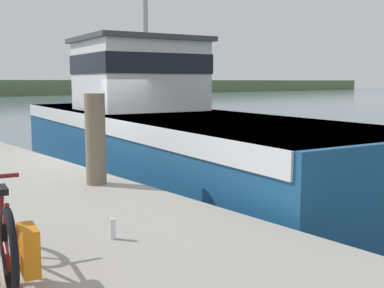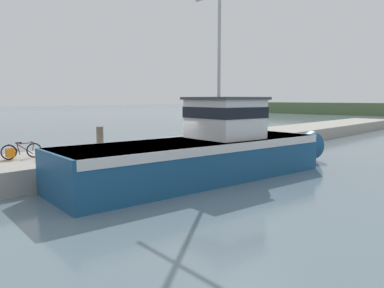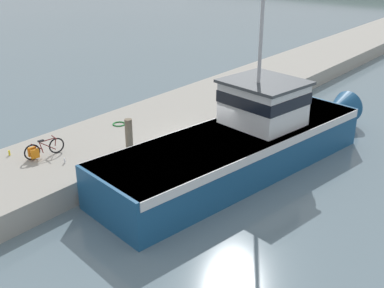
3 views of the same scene
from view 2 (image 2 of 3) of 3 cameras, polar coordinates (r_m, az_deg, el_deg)
name	(u,v)px [view 2 (image 2 of 3)]	position (r m, az deg, el deg)	size (l,w,h in m)	color
ground_plane	(165,176)	(17.06, -4.09, -4.90)	(320.00, 320.00, 0.00)	slate
dock_pier	(118,158)	(19.70, -11.19, -2.04)	(4.71, 80.00, 0.93)	#A39E93
fishing_boat_main	(209,150)	(16.48, 2.65, -0.95)	(5.24, 14.93, 9.43)	navy
bicycle_touring	(18,151)	(17.57, -25.01, -1.03)	(0.62, 1.63, 0.71)	black
mooring_post	(100,142)	(16.79, -13.83, 0.29)	(0.30, 0.30, 1.35)	#756651
hose_coil	(102,148)	(19.89, -13.61, -0.59)	(0.59, 0.59, 0.05)	#197A2D
water_bottle_by_bike	(36,159)	(16.68, -22.68, -2.09)	(0.06, 0.06, 0.20)	silver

